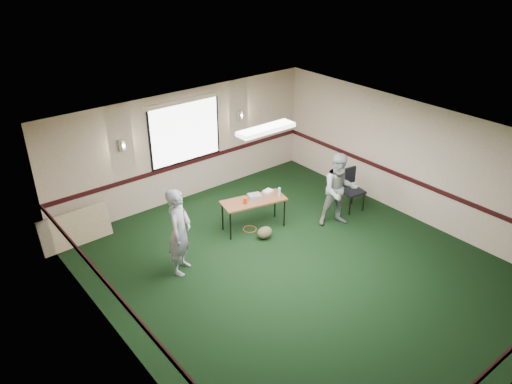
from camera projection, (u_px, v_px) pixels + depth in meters
ground at (297, 270)px, 9.79m from camera, size 8.00×8.00×0.00m
room_shell at (232, 162)px, 10.52m from camera, size 8.00×8.02×8.00m
folding_table at (254, 202)px, 10.89m from camera, size 1.50×0.87×0.71m
projector at (255, 196)px, 10.92m from camera, size 0.32×0.29×0.09m
game_console at (268, 191)px, 11.17m from camera, size 0.23×0.20×0.05m
red_cup at (245, 201)px, 10.70m from camera, size 0.09×0.09×0.13m
water_bottle at (279, 192)px, 10.98m from camera, size 0.06×0.06×0.20m
duffel_bag at (265, 233)px, 10.76m from camera, size 0.39×0.32×0.26m
cable_coil at (250, 229)px, 11.12m from camera, size 0.37×0.37×0.02m
folded_table at (76, 228)px, 10.44m from camera, size 1.49×0.25×0.76m
conference_chair at (350, 186)px, 11.76m from camera, size 0.56×0.57×0.99m
person_left at (179, 232)px, 9.38m from camera, size 0.77×0.74×1.77m
person_right at (339, 190)px, 10.97m from camera, size 1.03×0.96×1.70m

